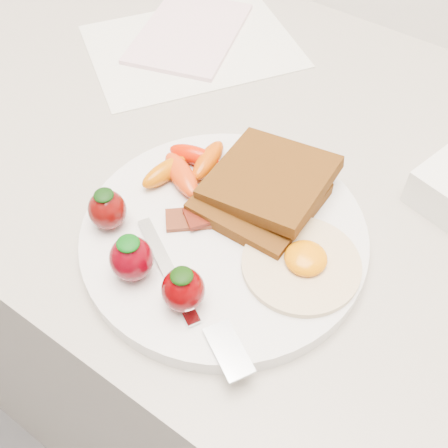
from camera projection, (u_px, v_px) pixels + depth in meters
The scene contains 11 objects.
counter at pixel (279, 357), 0.95m from camera, with size 2.00×0.60×0.90m, color gray.
plate at pixel (224, 237), 0.53m from camera, with size 0.27×0.27×0.02m, color silver.
toast_lower at pixel (259, 199), 0.54m from camera, with size 0.10×0.10×0.01m, color #431B09.
toast_upper at pixel (270, 179), 0.54m from camera, with size 0.11×0.11×0.01m, color #371703.
fried_egg at pixel (302, 263), 0.50m from camera, with size 0.14×0.14×0.02m.
bacon_strips at pixel (231, 213), 0.53m from camera, with size 0.11×0.11×0.01m.
baby_carrots at pixel (187, 166), 0.56m from camera, with size 0.07×0.10×0.02m.
strawberries at pixel (140, 252), 0.48m from camera, with size 0.15×0.07×0.05m.
fork at pixel (194, 304), 0.47m from camera, with size 0.17×0.09×0.00m.
paper_sheet at pixel (192, 46), 0.74m from camera, with size 0.20×0.26×0.00m, color white.
notepad at pixel (189, 33), 0.76m from camera, with size 0.12×0.18×0.01m, color silver.
Camera 1 is at (0.17, 1.30, 1.33)m, focal length 45.00 mm.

